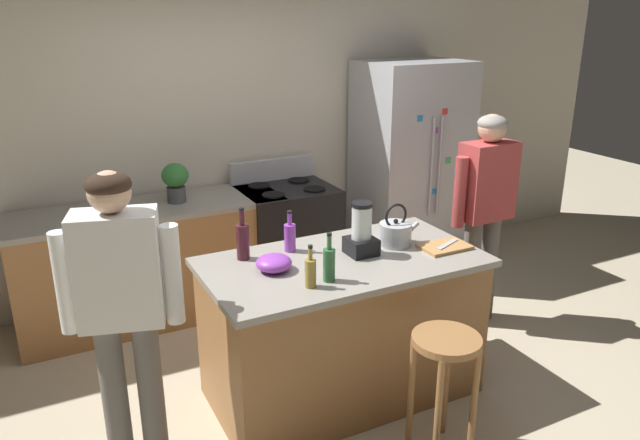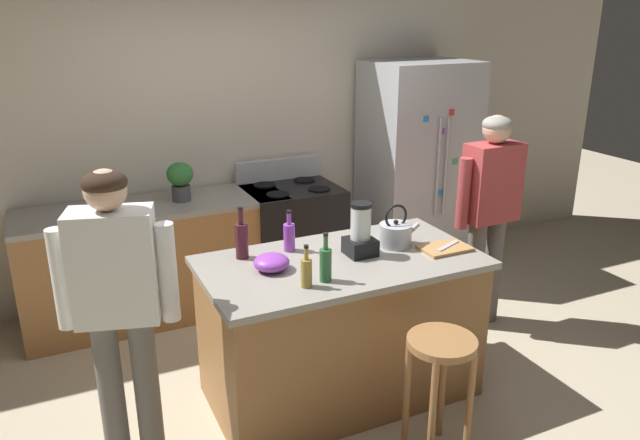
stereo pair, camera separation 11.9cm
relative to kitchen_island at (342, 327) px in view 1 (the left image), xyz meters
The scene contains 19 objects.
ground_plane 0.46m from the kitchen_island, ahead, with size 14.00×14.00×0.00m, color beige.
back_wall 2.15m from the kitchen_island, 90.00° to the left, with size 8.00×0.10×2.70m, color beige.
kitchen_island is the anchor object (origin of this frame).
back_counter_run 1.74m from the kitchen_island, 117.30° to the left, with size 2.00×0.64×0.91m.
refrigerator 2.19m from the kitchen_island, 44.60° to the left, with size 0.90×0.73×1.88m.
stove_range 1.56m from the kitchen_island, 78.38° to the left, with size 0.76×0.65×1.09m.
person_by_island_left 1.37m from the kitchen_island, behind, with size 0.59×0.32×1.60m.
person_by_sink_right 1.53m from the kitchen_island, 14.52° to the left, with size 0.59×0.23×1.60m.
bar_stool 0.76m from the kitchen_island, 74.13° to the right, with size 0.36×0.36×0.71m.
potted_plant 1.77m from the kitchen_island, 110.62° to the left, with size 0.20×0.20×0.30m.
blender_appliance 0.60m from the kitchen_island, ahead, with size 0.17×0.17×0.32m.
bottle_soda 0.64m from the kitchen_island, 130.87° to the left, with size 0.07×0.07×0.26m.
bottle_wine 0.82m from the kitchen_island, 152.49° to the left, with size 0.08×0.08×0.32m.
bottle_olive_oil 0.64m from the kitchen_island, 133.31° to the right, with size 0.07×0.07×0.28m.
bottle_vinegar 0.68m from the kitchen_island, 143.39° to the right, with size 0.06×0.06×0.24m.
mixing_bowl 0.66m from the kitchen_island, behind, with size 0.20×0.20×0.09m, color purple.
tea_kettle 0.67m from the kitchen_island, ahead, with size 0.28×0.20×0.27m.
cutting_board 0.80m from the kitchen_island, 11.77° to the right, with size 0.30×0.20×0.02m, color #B7844C.
chef_knife 0.82m from the kitchen_island, 11.42° to the right, with size 0.22×0.03×0.01m, color #B7BABF.
Camera 1 is at (-1.62, -2.88, 2.30)m, focal length 34.19 mm.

